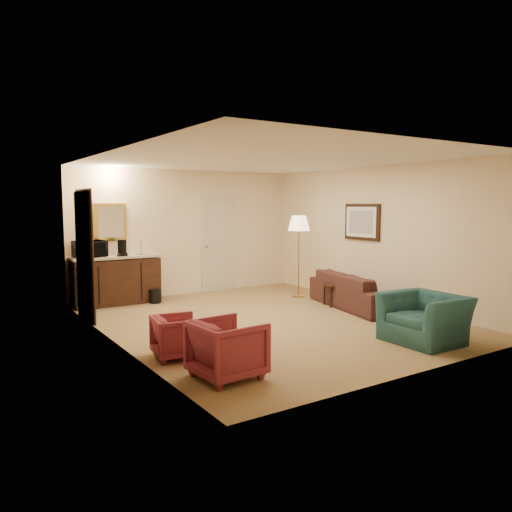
{
  "coord_description": "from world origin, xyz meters",
  "views": [
    {
      "loc": [
        -4.53,
        -6.57,
        1.9
      ],
      "look_at": [
        0.08,
        0.5,
        1.01
      ],
      "focal_mm": 35.0,
      "sensor_mm": 36.0,
      "label": 1
    }
  ],
  "objects_px": {
    "rose_chair_near": "(177,334)",
    "rose_chair_far": "(227,346)",
    "floor_lamp": "(299,256)",
    "sofa": "(357,285)",
    "coffee_maker": "(122,248)",
    "wetbar_cabinet": "(116,280)",
    "coffee_table": "(339,294)",
    "waste_bin": "(155,296)",
    "teal_armchair": "(425,310)",
    "microwave": "(90,247)"
  },
  "relations": [
    {
      "from": "teal_armchair",
      "to": "waste_bin",
      "type": "relative_size",
      "value": 3.81
    },
    {
      "from": "floor_lamp",
      "to": "waste_bin",
      "type": "height_order",
      "value": "floor_lamp"
    },
    {
      "from": "rose_chair_far",
      "to": "waste_bin",
      "type": "height_order",
      "value": "rose_chair_far"
    },
    {
      "from": "rose_chair_far",
      "to": "waste_bin",
      "type": "relative_size",
      "value": 2.66
    },
    {
      "from": "rose_chair_near",
      "to": "rose_chair_far",
      "type": "relative_size",
      "value": 0.82
    },
    {
      "from": "rose_chair_near",
      "to": "coffee_maker",
      "type": "bearing_deg",
      "value": 1.24
    },
    {
      "from": "waste_bin",
      "to": "coffee_maker",
      "type": "relative_size",
      "value": 0.86
    },
    {
      "from": "teal_armchair",
      "to": "floor_lamp",
      "type": "bearing_deg",
      "value": 171.51
    },
    {
      "from": "wetbar_cabinet",
      "to": "coffee_maker",
      "type": "distance_m",
      "value": 0.63
    },
    {
      "from": "teal_armchair",
      "to": "coffee_table",
      "type": "bearing_deg",
      "value": 165.28
    },
    {
      "from": "wetbar_cabinet",
      "to": "floor_lamp",
      "type": "bearing_deg",
      "value": -21.51
    },
    {
      "from": "wetbar_cabinet",
      "to": "rose_chair_near",
      "type": "xyz_separation_m",
      "value": [
        -0.4,
        -3.7,
        -0.17
      ]
    },
    {
      "from": "rose_chair_near",
      "to": "microwave",
      "type": "xyz_separation_m",
      "value": [
        -0.06,
        3.74,
        0.82
      ]
    },
    {
      "from": "wetbar_cabinet",
      "to": "coffee_table",
      "type": "xyz_separation_m",
      "value": [
        3.45,
        -2.42,
        -0.25
      ]
    },
    {
      "from": "microwave",
      "to": "floor_lamp",
      "type": "bearing_deg",
      "value": -28.58
    },
    {
      "from": "coffee_table",
      "to": "waste_bin",
      "type": "height_order",
      "value": "coffee_table"
    },
    {
      "from": "teal_armchair",
      "to": "waste_bin",
      "type": "bearing_deg",
      "value": -154.45
    },
    {
      "from": "rose_chair_near",
      "to": "floor_lamp",
      "type": "bearing_deg",
      "value": -48.33
    },
    {
      "from": "floor_lamp",
      "to": "coffee_maker",
      "type": "relative_size",
      "value": 5.36
    },
    {
      "from": "sofa",
      "to": "coffee_table",
      "type": "distance_m",
      "value": 0.42
    },
    {
      "from": "sofa",
      "to": "waste_bin",
      "type": "height_order",
      "value": "sofa"
    },
    {
      "from": "wetbar_cabinet",
      "to": "coffee_maker",
      "type": "xyz_separation_m",
      "value": [
        0.1,
        -0.1,
        0.62
      ]
    },
    {
      "from": "teal_armchair",
      "to": "microwave",
      "type": "distance_m",
      "value": 5.94
    },
    {
      "from": "sofa",
      "to": "teal_armchair",
      "type": "height_order",
      "value": "teal_armchair"
    },
    {
      "from": "sofa",
      "to": "teal_armchair",
      "type": "distance_m",
      "value": 2.34
    },
    {
      "from": "sofa",
      "to": "microwave",
      "type": "bearing_deg",
      "value": 67.8
    },
    {
      "from": "sofa",
      "to": "coffee_maker",
      "type": "relative_size",
      "value": 6.95
    },
    {
      "from": "wetbar_cabinet",
      "to": "waste_bin",
      "type": "distance_m",
      "value": 0.8
    },
    {
      "from": "rose_chair_near",
      "to": "rose_chair_far",
      "type": "bearing_deg",
      "value": -161.82
    },
    {
      "from": "wetbar_cabinet",
      "to": "rose_chair_near",
      "type": "bearing_deg",
      "value": -96.21
    },
    {
      "from": "rose_chair_far",
      "to": "floor_lamp",
      "type": "xyz_separation_m",
      "value": [
        3.6,
        3.36,
        0.48
      ]
    },
    {
      "from": "rose_chair_near",
      "to": "floor_lamp",
      "type": "xyz_separation_m",
      "value": [
        3.75,
        2.38,
        0.55
      ]
    },
    {
      "from": "sofa",
      "to": "coffee_table",
      "type": "xyz_separation_m",
      "value": [
        -0.15,
        0.33,
        -0.22
      ]
    },
    {
      "from": "coffee_table",
      "to": "waste_bin",
      "type": "relative_size",
      "value": 2.69
    },
    {
      "from": "rose_chair_far",
      "to": "coffee_table",
      "type": "distance_m",
      "value": 4.34
    },
    {
      "from": "floor_lamp",
      "to": "coffee_maker",
      "type": "bearing_deg",
      "value": 159.38
    },
    {
      "from": "rose_chair_near",
      "to": "floor_lamp",
      "type": "height_order",
      "value": "floor_lamp"
    },
    {
      "from": "teal_armchair",
      "to": "coffee_table",
      "type": "height_order",
      "value": "teal_armchair"
    },
    {
      "from": "rose_chair_far",
      "to": "floor_lamp",
      "type": "relative_size",
      "value": 0.43
    },
    {
      "from": "microwave",
      "to": "rose_chair_far",
      "type": "bearing_deg",
      "value": -96.43
    },
    {
      "from": "teal_armchair",
      "to": "microwave",
      "type": "xyz_separation_m",
      "value": [
        -3.21,
        4.96,
        0.66
      ]
    },
    {
      "from": "sofa",
      "to": "coffee_maker",
      "type": "distance_m",
      "value": 4.44
    },
    {
      "from": "teal_armchair",
      "to": "microwave",
      "type": "height_order",
      "value": "microwave"
    },
    {
      "from": "waste_bin",
      "to": "coffee_table",
      "type": "bearing_deg",
      "value": -36.87
    },
    {
      "from": "teal_armchair",
      "to": "floor_lamp",
      "type": "relative_size",
      "value": 0.61
    },
    {
      "from": "waste_bin",
      "to": "coffee_maker",
      "type": "height_order",
      "value": "coffee_maker"
    },
    {
      "from": "microwave",
      "to": "coffee_maker",
      "type": "bearing_deg",
      "value": -22.34
    },
    {
      "from": "sofa",
      "to": "rose_chair_far",
      "type": "height_order",
      "value": "sofa"
    },
    {
      "from": "microwave",
      "to": "coffee_maker",
      "type": "relative_size",
      "value": 1.76
    },
    {
      "from": "coffee_maker",
      "to": "teal_armchair",
      "type": "bearing_deg",
      "value": -72.86
    }
  ]
}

